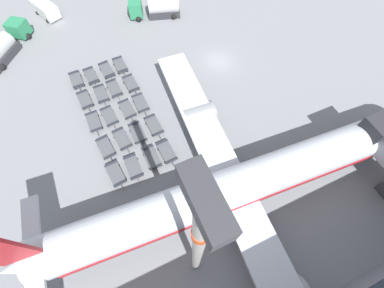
{
  "coord_description": "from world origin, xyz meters",
  "views": [
    {
      "loc": [
        24.33,
        -15.26,
        26.57
      ],
      "look_at": [
        11.9,
        -9.6,
        2.01
      ],
      "focal_mm": 24.0,
      "sensor_mm": 36.0,
      "label": 1
    }
  ],
  "objects_px": {
    "baggage_dolly_row_far_col_b": "(131,84)",
    "baggage_dolly_row_mid_a_col_a": "(91,76)",
    "baggage_dolly_row_mid_a_col_c": "(109,117)",
    "baggage_dolly_row_far_col_a": "(120,66)",
    "fuel_tanker_primary": "(3,47)",
    "baggage_dolly_row_mid_b_col_e": "(152,158)",
    "baggage_dolly_row_near_col_b": "(85,100)",
    "baggage_dolly_row_mid_b_col_d": "(138,134)",
    "baggage_dolly_row_near_col_e": "(116,175)",
    "baggage_dolly_row_mid_b_col_a": "(107,70)",
    "apron_light_mast": "(198,250)",
    "airplane": "(244,184)",
    "baggage_dolly_row_mid_a_col_d": "(122,140)",
    "baggage_dolly_row_far_col_e": "(167,152)",
    "fuel_tanker_secondary": "(158,8)",
    "baggage_dolly_row_near_col_a": "(77,81)",
    "service_van": "(46,9)",
    "baggage_dolly_row_mid_b_col_c": "(127,110)",
    "baggage_dolly_row_near_col_d": "(106,148)",
    "baggage_dolly_row_mid_a_col_e": "(134,168)",
    "baggage_dolly_row_mid_b_col_b": "(114,89)",
    "baggage_dolly_row_far_col_d": "(154,126)",
    "baggage_dolly_row_far_col_c": "(141,104)",
    "baggage_dolly_row_near_col_c": "(94,122)",
    "baggage_dolly_row_mid_a_col_b": "(101,95)"
  },
  "relations": [
    {
      "from": "baggage_dolly_row_far_col_b",
      "to": "baggage_dolly_row_mid_a_col_a",
      "type": "bearing_deg",
      "value": -128.17
    },
    {
      "from": "baggage_dolly_row_mid_a_col_c",
      "to": "baggage_dolly_row_far_col_a",
      "type": "relative_size",
      "value": 1.01
    },
    {
      "from": "fuel_tanker_primary",
      "to": "baggage_dolly_row_mid_b_col_e",
      "type": "relative_size",
      "value": 2.54
    },
    {
      "from": "baggage_dolly_row_near_col_b",
      "to": "baggage_dolly_row_mid_b_col_d",
      "type": "height_order",
      "value": "same"
    },
    {
      "from": "baggage_dolly_row_near_col_e",
      "to": "baggage_dolly_row_mid_b_col_a",
      "type": "height_order",
      "value": "same"
    },
    {
      "from": "apron_light_mast",
      "to": "baggage_dolly_row_near_col_e",
      "type": "bearing_deg",
      "value": -160.58
    },
    {
      "from": "baggage_dolly_row_near_col_b",
      "to": "apron_light_mast",
      "type": "height_order",
      "value": "apron_light_mast"
    },
    {
      "from": "airplane",
      "to": "baggage_dolly_row_mid_a_col_d",
      "type": "relative_size",
      "value": 12.7
    },
    {
      "from": "baggage_dolly_row_far_col_a",
      "to": "baggage_dolly_row_far_col_e",
      "type": "relative_size",
      "value": 0.99
    },
    {
      "from": "baggage_dolly_row_mid_a_col_a",
      "to": "fuel_tanker_secondary",
      "type": "bearing_deg",
      "value": 124.65
    },
    {
      "from": "baggage_dolly_row_mid_b_col_d",
      "to": "baggage_dolly_row_far_col_b",
      "type": "height_order",
      "value": "same"
    },
    {
      "from": "airplane",
      "to": "baggage_dolly_row_near_col_a",
      "type": "relative_size",
      "value": 12.83
    },
    {
      "from": "fuel_tanker_primary",
      "to": "service_van",
      "type": "distance_m",
      "value": 9.69
    },
    {
      "from": "baggage_dolly_row_mid_b_col_c",
      "to": "baggage_dolly_row_mid_a_col_a",
      "type": "bearing_deg",
      "value": -159.52
    },
    {
      "from": "baggage_dolly_row_near_col_d",
      "to": "baggage_dolly_row_mid_a_col_e",
      "type": "bearing_deg",
      "value": 30.37
    },
    {
      "from": "baggage_dolly_row_mid_a_col_d",
      "to": "baggage_dolly_row_mid_b_col_b",
      "type": "height_order",
      "value": "same"
    },
    {
      "from": "fuel_tanker_secondary",
      "to": "baggage_dolly_row_far_col_b",
      "type": "relative_size",
      "value": 2.35
    },
    {
      "from": "airplane",
      "to": "service_van",
      "type": "xyz_separation_m",
      "value": [
        -39.4,
        -13.37,
        -1.9
      ]
    },
    {
      "from": "fuel_tanker_primary",
      "to": "baggage_dolly_row_mid_b_col_a",
      "type": "relative_size",
      "value": 2.5
    },
    {
      "from": "fuel_tanker_primary",
      "to": "apron_light_mast",
      "type": "bearing_deg",
      "value": 19.65
    },
    {
      "from": "baggage_dolly_row_mid_b_col_e",
      "to": "baggage_dolly_row_far_col_e",
      "type": "distance_m",
      "value": 1.83
    },
    {
      "from": "baggage_dolly_row_near_col_d",
      "to": "baggage_dolly_row_far_col_d",
      "type": "bearing_deg",
      "value": 95.3
    },
    {
      "from": "baggage_dolly_row_near_col_a",
      "to": "baggage_dolly_row_far_col_c",
      "type": "bearing_deg",
      "value": 42.05
    },
    {
      "from": "service_van",
      "to": "baggage_dolly_row_near_col_e",
      "type": "relative_size",
      "value": 1.49
    },
    {
      "from": "apron_light_mast",
      "to": "baggage_dolly_row_mid_a_col_d",
      "type": "bearing_deg",
      "value": -171.98
    },
    {
      "from": "baggage_dolly_row_mid_b_col_d",
      "to": "baggage_dolly_row_far_col_d",
      "type": "distance_m",
      "value": 2.17
    },
    {
      "from": "service_van",
      "to": "baggage_dolly_row_mid_b_col_b",
      "type": "distance_m",
      "value": 20.89
    },
    {
      "from": "baggage_dolly_row_far_col_d",
      "to": "airplane",
      "type": "bearing_deg",
      "value": 24.41
    },
    {
      "from": "baggage_dolly_row_mid_b_col_d",
      "to": "baggage_dolly_row_mid_b_col_b",
      "type": "bearing_deg",
      "value": -175.58
    },
    {
      "from": "apron_light_mast",
      "to": "baggage_dolly_row_far_col_d",
      "type": "bearing_deg",
      "value": 173.29
    },
    {
      "from": "baggage_dolly_row_near_col_c",
      "to": "baggage_dolly_row_far_col_c",
      "type": "distance_m",
      "value": 6.17
    },
    {
      "from": "baggage_dolly_row_mid_a_col_e",
      "to": "baggage_dolly_row_far_col_c",
      "type": "xyz_separation_m",
      "value": [
        -8.12,
        3.64,
        0.0
      ]
    },
    {
      "from": "baggage_dolly_row_mid_b_col_b",
      "to": "baggage_dolly_row_mid_b_col_d",
      "type": "bearing_deg",
      "value": 4.42
    },
    {
      "from": "baggage_dolly_row_mid_a_col_a",
      "to": "baggage_dolly_row_mid_a_col_c",
      "type": "bearing_deg",
      "value": 3.28
    },
    {
      "from": "baggage_dolly_row_far_col_c",
      "to": "apron_light_mast",
      "type": "xyz_separation_m",
      "value": [
        19.85,
        -1.51,
        11.28
      ]
    },
    {
      "from": "fuel_tanker_secondary",
      "to": "baggage_dolly_row_mid_a_col_b",
      "type": "xyz_separation_m",
      "value": [
        12.91,
        -12.89,
        -0.87
      ]
    },
    {
      "from": "baggage_dolly_row_mid_b_col_c",
      "to": "apron_light_mast",
      "type": "relative_size",
      "value": 0.17
    },
    {
      "from": "baggage_dolly_row_mid_b_col_a",
      "to": "baggage_dolly_row_far_col_c",
      "type": "distance_m",
      "value": 7.83
    },
    {
      "from": "baggage_dolly_row_near_col_c",
      "to": "apron_light_mast",
      "type": "height_order",
      "value": "apron_light_mast"
    },
    {
      "from": "service_van",
      "to": "baggage_dolly_row_near_col_d",
      "type": "relative_size",
      "value": 1.49
    },
    {
      "from": "baggage_dolly_row_far_col_e",
      "to": "baggage_dolly_row_mid_a_col_b",
      "type": "bearing_deg",
      "value": -157.89
    },
    {
      "from": "baggage_dolly_row_near_col_d",
      "to": "baggage_dolly_row_far_col_b",
      "type": "height_order",
      "value": "same"
    },
    {
      "from": "service_van",
      "to": "baggage_dolly_row_mid_b_col_a",
      "type": "bearing_deg",
      "value": 18.02
    },
    {
      "from": "baggage_dolly_row_near_col_e",
      "to": "apron_light_mast",
      "type": "xyz_separation_m",
      "value": [
        11.74,
        4.14,
        11.28
      ]
    },
    {
      "from": "baggage_dolly_row_mid_a_col_a",
      "to": "baggage_dolly_row_mid_a_col_c",
      "type": "relative_size",
      "value": 1.0
    },
    {
      "from": "baggage_dolly_row_mid_b_col_a",
      "to": "baggage_dolly_row_far_col_d",
      "type": "xyz_separation_m",
      "value": [
        11.37,
        2.77,
        0.0
      ]
    },
    {
      "from": "airplane",
      "to": "baggage_dolly_row_mid_b_col_a",
      "type": "distance_m",
      "value": 24.42
    },
    {
      "from": "baggage_dolly_row_near_col_a",
      "to": "baggage_dolly_row_far_col_b",
      "type": "relative_size",
      "value": 1.0
    },
    {
      "from": "baggage_dolly_row_mid_a_col_e",
      "to": "baggage_dolly_row_mid_b_col_b",
      "type": "distance_m",
      "value": 11.95
    },
    {
      "from": "baggage_dolly_row_mid_b_col_b",
      "to": "baggage_dolly_row_mid_b_col_e",
      "type": "relative_size",
      "value": 1.01
    }
  ]
}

